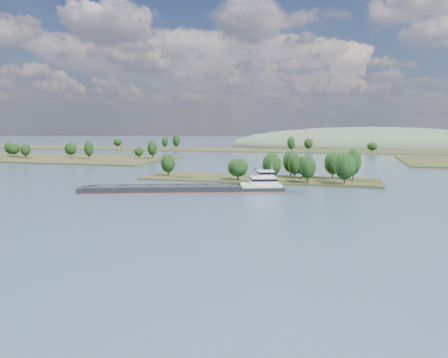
% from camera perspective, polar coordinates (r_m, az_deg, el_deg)
% --- Properties ---
extents(ground, '(1800.00, 1800.00, 0.00)m').
position_cam_1_polar(ground, '(130.59, -0.66, -3.14)').
color(ground, '#384D62').
rests_on(ground, ground).
extents(tree_island, '(100.00, 30.34, 14.06)m').
position_cam_1_polar(tree_island, '(185.15, 6.97, 1.03)').
color(tree_island, '#2A3216').
rests_on(tree_island, ground).
extents(back_shoreline, '(900.00, 60.00, 16.05)m').
position_cam_1_polar(back_shoreline, '(404.53, 12.08, 3.65)').
color(back_shoreline, '#2A3216').
rests_on(back_shoreline, ground).
extents(hill_west, '(320.00, 160.00, 44.00)m').
position_cam_1_polar(hill_west, '(504.27, 18.60, 3.98)').
color(hill_west, '#43563B').
rests_on(hill_west, ground).
extents(cargo_barge, '(70.59, 31.82, 9.72)m').
position_cam_1_polar(cargo_barge, '(154.58, -3.56, -1.12)').
color(cargo_barge, black).
rests_on(cargo_barge, ground).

